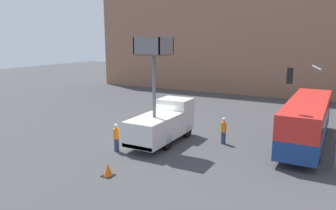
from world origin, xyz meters
The scene contains 8 objects.
ground_plane centered at (0.00, 0.00, 0.00)m, with size 120.00×120.00×0.00m, color #424244.
building_backdrop_far centered at (0.00, 26.34, 8.02)m, with size 44.00×10.00×16.03m.
utility_truck centered at (0.79, -0.65, 1.58)m, with size 2.29×6.20×7.34m.
city_bus centered at (9.74, 3.69, 1.85)m, with size 2.43×11.13×3.13m.
traffic_light_pole centered at (10.75, -0.41, 4.01)m, with size 2.96×2.71×5.99m.
road_worker_near_truck centered at (-0.95, -3.72, 0.94)m, with size 0.38×0.38×1.87m.
road_worker_directing centered at (4.68, 1.11, 0.95)m, with size 0.38×0.38×1.88m.
traffic_cone_near_truck centered at (1.04, -7.11, 0.33)m, with size 0.62×0.62×0.71m.
Camera 1 is at (11.74, -20.07, 7.31)m, focal length 35.00 mm.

